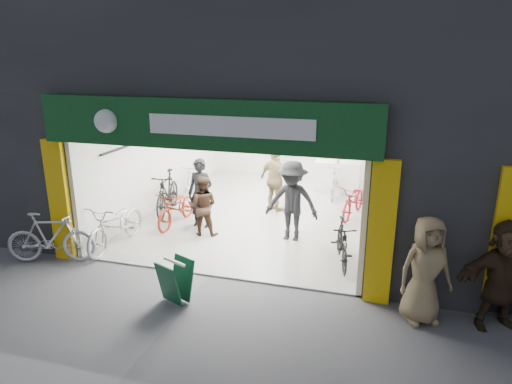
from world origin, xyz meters
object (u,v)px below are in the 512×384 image
at_px(bike_right_front, 342,243).
at_px(pedestrian_near, 425,270).
at_px(sandwich_board, 175,280).
at_px(parked_bike, 51,238).
at_px(bike_left_front, 116,225).

relative_size(bike_right_front, pedestrian_near, 0.88).
bearing_deg(bike_right_front, sandwich_board, -150.50).
distance_m(parked_bike, pedestrian_near, 7.37).
bearing_deg(sandwich_board, pedestrian_near, 31.19).
bearing_deg(bike_right_front, pedestrian_near, -61.67).
bearing_deg(sandwich_board, bike_right_front, 64.37).
bearing_deg(bike_left_front, sandwich_board, -36.45).
height_order(bike_left_front, parked_bike, parked_bike).
bearing_deg(sandwich_board, bike_left_front, 164.97).
distance_m(bike_right_front, pedestrian_near, 2.33).
xyz_separation_m(pedestrian_near, sandwich_board, (-4.15, -0.60, -0.48)).
height_order(parked_bike, sandwich_board, parked_bike).
bearing_deg(sandwich_board, parked_bike, -170.20).
bearing_deg(bike_left_front, bike_right_front, 7.54).
bearing_deg(parked_bike, pedestrian_near, -108.57).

